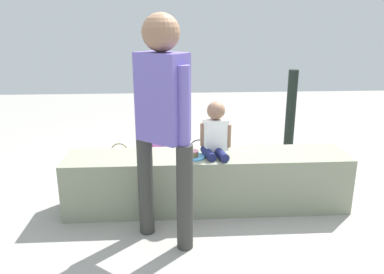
# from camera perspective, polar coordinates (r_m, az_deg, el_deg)

# --- Properties ---
(ground_plane) EXTENTS (12.00, 12.00, 0.00)m
(ground_plane) POSITION_cam_1_polar(r_m,az_deg,el_deg) (3.65, 2.24, -10.34)
(ground_plane) COLOR #9A9791
(concrete_ledge) EXTENTS (2.57, 0.50, 0.52)m
(concrete_ledge) POSITION_cam_1_polar(r_m,az_deg,el_deg) (3.53, 2.29, -6.62)
(concrete_ledge) COLOR gray
(concrete_ledge) RESTS_ON ground_plane
(child_seated) EXTENTS (0.28, 0.33, 0.48)m
(child_seated) POSITION_cam_1_polar(r_m,az_deg,el_deg) (3.39, 3.55, 0.78)
(child_seated) COLOR #191F50
(child_seated) RESTS_ON concrete_ledge
(adult_standing) EXTENTS (0.43, 0.39, 1.73)m
(adult_standing) POSITION_cam_1_polar(r_m,az_deg,el_deg) (2.75, -4.44, 3.75)
(adult_standing) COLOR #343431
(adult_standing) RESTS_ON ground_plane
(cake_plate) EXTENTS (0.22, 0.22, 0.07)m
(cake_plate) POSITION_cam_1_polar(r_m,az_deg,el_deg) (3.36, 0.11, -2.76)
(cake_plate) COLOR #4CA5D8
(cake_plate) RESTS_ON concrete_ledge
(gift_bag) EXTENTS (0.25, 0.13, 0.38)m
(gift_bag) POSITION_cam_1_polar(r_m,az_deg,el_deg) (4.65, -5.58, -2.01)
(gift_bag) COLOR #B259BF
(gift_bag) RESTS_ON ground_plane
(railing_post) EXTENTS (0.36, 0.36, 1.17)m
(railing_post) POSITION_cam_1_polar(r_m,az_deg,el_deg) (4.51, 14.41, 0.59)
(railing_post) COLOR black
(railing_post) RESTS_ON ground_plane
(water_bottle_near_gift) EXTENTS (0.07, 0.07, 0.20)m
(water_bottle_near_gift) POSITION_cam_1_polar(r_m,az_deg,el_deg) (4.74, -0.10, -2.55)
(water_bottle_near_gift) COLOR silver
(water_bottle_near_gift) RESTS_ON ground_plane
(water_bottle_far_side) EXTENTS (0.07, 0.07, 0.21)m
(water_bottle_far_side) POSITION_cam_1_polar(r_m,az_deg,el_deg) (4.02, 4.04, -6.15)
(water_bottle_far_side) COLOR silver
(water_bottle_far_side) RESTS_ON ground_plane
(cake_box_white) EXTENTS (0.42, 0.42, 0.12)m
(cake_box_white) POSITION_cam_1_polar(r_m,az_deg,el_deg) (4.25, 13.17, -5.82)
(cake_box_white) COLOR white
(cake_box_white) RESTS_ON ground_plane
(handbag_black_leather) EXTENTS (0.32, 0.15, 0.36)m
(handbag_black_leather) POSITION_cam_1_polar(r_m,az_deg,el_deg) (4.47, 0.99, -3.22)
(handbag_black_leather) COLOR black
(handbag_black_leather) RESTS_ON ground_plane
(handbag_brown_canvas) EXTENTS (0.27, 0.13, 0.33)m
(handbag_brown_canvas) POSITION_cam_1_polar(r_m,az_deg,el_deg) (4.52, -10.81, -3.45)
(handbag_brown_canvas) COLOR brown
(handbag_brown_canvas) RESTS_ON ground_plane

